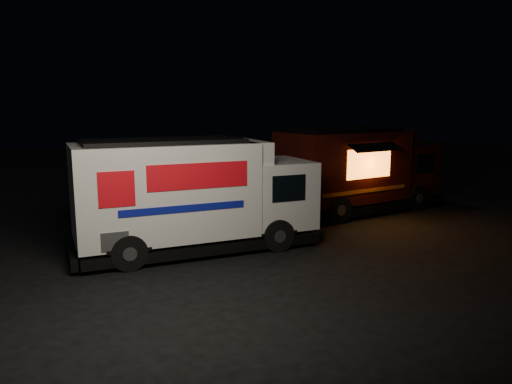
{
  "coord_description": "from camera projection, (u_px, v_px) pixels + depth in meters",
  "views": [
    {
      "loc": [
        -5.39,
        -12.11,
        4.23
      ],
      "look_at": [
        2.18,
        2.0,
        1.36
      ],
      "focal_mm": 35.0,
      "sensor_mm": 36.0,
      "label": 1
    }
  ],
  "objects": [
    {
      "name": "ground",
      "position": [
        221.0,
        258.0,
        13.76
      ],
      "size": [
        80.0,
        80.0,
        0.0
      ],
      "primitive_type": "plane",
      "color": "black",
      "rests_on": "ground"
    },
    {
      "name": "red_truck",
      "position": [
        360.0,
        170.0,
        19.58
      ],
      "size": [
        7.26,
        3.13,
        3.3
      ],
      "primitive_type": null,
      "rotation": [
        0.0,
        0.0,
        0.08
      ],
      "color": "#340C09",
      "rests_on": "ground"
    },
    {
      "name": "white_truck",
      "position": [
        198.0,
        195.0,
        14.34
      ],
      "size": [
        7.36,
        3.03,
        3.26
      ],
      "primitive_type": null,
      "rotation": [
        0.0,
        0.0,
        -0.08
      ],
      "color": "silver",
      "rests_on": "ground"
    }
  ]
}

